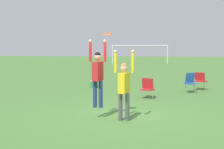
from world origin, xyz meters
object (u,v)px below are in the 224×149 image
at_px(person_jumping, 98,72).
at_px(camping_chair_0, 147,87).
at_px(person_defending, 124,84).
at_px(cooler_box, 94,84).
at_px(frisbee, 108,34).
at_px(camping_chair_2, 190,81).
at_px(camping_chair_1, 200,79).

bearing_deg(person_jumping, camping_chair_0, -4.72).
xyz_separation_m(person_defending, cooler_box, (-2.27, 7.12, -0.90)).
xyz_separation_m(frisbee, cooler_box, (-1.77, 6.94, -2.32)).
relative_size(person_jumping, frisbee, 7.24).
bearing_deg(camping_chair_0, camping_chair_2, -115.20).
bearing_deg(camping_chair_1, camping_chair_0, 83.68).
distance_m(person_jumping, camping_chair_2, 6.71).
xyz_separation_m(person_defending, camping_chair_2, (2.54, 5.98, -0.54)).
relative_size(person_jumping, person_defending, 0.99).
distance_m(frisbee, camping_chair_2, 6.83).
height_order(person_jumping, camping_chair_2, person_jumping).
bearing_deg(person_defending, cooler_box, -147.29).
distance_m(person_defending, camping_chair_2, 6.52).
bearing_deg(camping_chair_2, person_jumping, 33.90).
bearing_deg(camping_chair_1, cooler_box, 33.60).
bearing_deg(person_defending, camping_chair_2, 172.04).
height_order(camping_chair_0, camping_chair_2, camping_chair_2).
height_order(person_jumping, person_defending, person_jumping).
distance_m(camping_chair_0, camping_chair_1, 3.88).
bearing_deg(camping_chair_1, person_defending, 100.56).
distance_m(person_jumping, frisbee, 1.16).
xyz_separation_m(person_jumping, camping_chair_1, (3.94, 6.81, -0.88)).
relative_size(camping_chair_1, camping_chair_2, 0.93).
relative_size(person_jumping, camping_chair_1, 2.37).
bearing_deg(person_jumping, camping_chair_1, -14.97).
bearing_deg(cooler_box, frisbee, -75.70).
distance_m(person_jumping, cooler_box, 7.16).
xyz_separation_m(person_jumping, person_defending, (0.80, -0.22, -0.31)).
bearing_deg(camping_chair_2, cooler_box, -39.39).
distance_m(frisbee, camping_chair_0, 4.54).
bearing_deg(frisbee, camping_chair_1, 62.05).
distance_m(camping_chair_1, cooler_box, 5.41).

